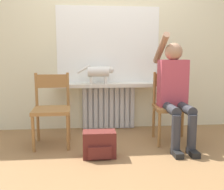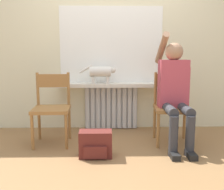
# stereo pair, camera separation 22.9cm
# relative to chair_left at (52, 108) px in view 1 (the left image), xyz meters

# --- Properties ---
(ground_plane) EXTENTS (12.00, 12.00, 0.00)m
(ground_plane) POSITION_rel_chair_left_xyz_m (0.74, -0.51, -0.45)
(ground_plane) COLOR olive
(wall_with_window) EXTENTS (7.00, 0.06, 2.70)m
(wall_with_window) POSITION_rel_chair_left_xyz_m (0.74, 0.72, 0.90)
(wall_with_window) COLOR beige
(wall_with_window) RESTS_ON ground_plane
(radiator) EXTENTS (0.77, 0.08, 0.64)m
(radiator) POSITION_rel_chair_left_xyz_m (0.74, 0.64, -0.14)
(radiator) COLOR silver
(radiator) RESTS_ON ground_plane
(windowsill) EXTENTS (1.53, 0.27, 0.05)m
(windowsill) POSITION_rel_chair_left_xyz_m (0.74, 0.55, 0.21)
(windowsill) COLOR silver
(windowsill) RESTS_ON radiator
(window_glass) EXTENTS (1.47, 0.01, 1.08)m
(window_glass) POSITION_rel_chair_left_xyz_m (0.74, 0.68, 0.77)
(window_glass) COLOR white
(window_glass) RESTS_ON windowsill
(chair_left) EXTENTS (0.45, 0.45, 0.87)m
(chair_left) POSITION_rel_chair_left_xyz_m (0.00, 0.00, 0.00)
(chair_left) COLOR #9E6B38
(chair_left) RESTS_ON ground_plane
(chair_right) EXTENTS (0.47, 0.47, 0.87)m
(chair_right) POSITION_rel_chair_left_xyz_m (1.48, -0.00, 0.00)
(chair_right) COLOR #9E6B38
(chair_right) RESTS_ON ground_plane
(person) EXTENTS (0.36, 0.99, 1.35)m
(person) POSITION_rel_chair_left_xyz_m (1.48, -0.11, 0.23)
(person) COLOR #333338
(person) RESTS_ON ground_plane
(cat) EXTENTS (0.52, 0.14, 0.27)m
(cat) POSITION_rel_chair_left_xyz_m (0.59, 0.50, 0.39)
(cat) COLOR silver
(cat) RESTS_ON windowsill
(backpack) EXTENTS (0.35, 0.22, 0.28)m
(backpack) POSITION_rel_chair_left_xyz_m (0.55, -0.46, -0.32)
(backpack) COLOR maroon
(backpack) RESTS_ON ground_plane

